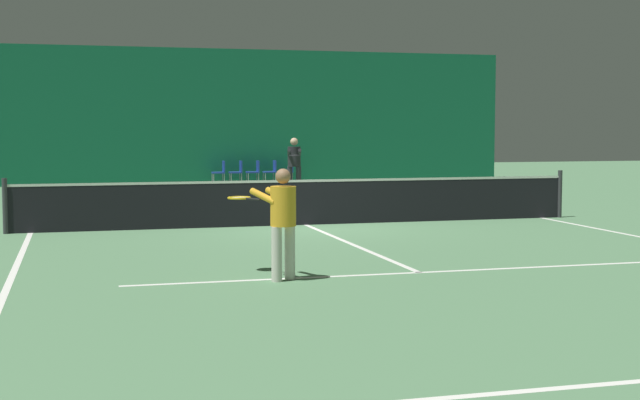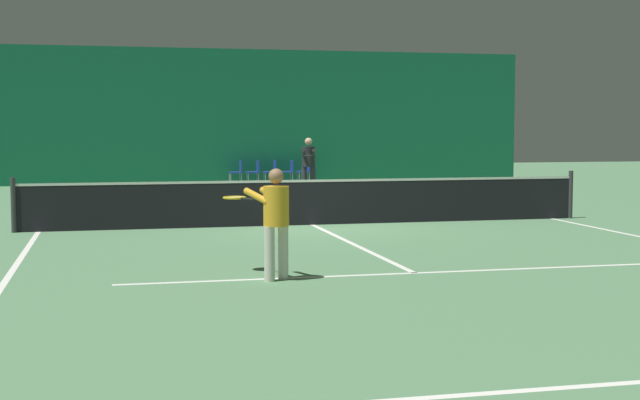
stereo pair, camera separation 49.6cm
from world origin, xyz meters
TOP-DOWN VIEW (x-y plane):
  - ground_plane at (0.00, 0.00)m, footprint 60.00×60.00m
  - backdrop_curtain at (0.00, 14.53)m, footprint 23.00×0.12m
  - court_line_baseline_far at (0.00, 11.90)m, footprint 11.00×0.10m
  - court_line_service_far at (0.00, 6.40)m, footprint 8.25×0.10m
  - court_line_service_near at (0.00, -6.40)m, footprint 8.25×0.10m
  - court_line_sideline_left at (-5.50, 0.00)m, footprint 0.10×23.80m
  - court_line_sideline_right at (5.50, 0.00)m, footprint 0.10×23.80m
  - court_line_centre at (0.00, 0.00)m, footprint 0.10×12.80m
  - tennis_net at (0.00, 0.00)m, footprint 12.00×0.10m
  - player_near at (-2.01, -6.48)m, footprint 0.90×1.28m
  - player_far at (1.82, 8.51)m, footprint 0.66×1.42m
  - courtside_chair_0 at (0.40, 13.98)m, footprint 0.44×0.44m
  - courtside_chair_1 at (1.03, 13.98)m, footprint 0.44×0.44m
  - courtside_chair_2 at (1.66, 13.98)m, footprint 0.44×0.44m
  - courtside_chair_3 at (2.29, 13.98)m, footprint 0.44×0.44m
  - courtside_chair_4 at (2.92, 13.98)m, footprint 0.44×0.44m

SIDE VIEW (x-z plane):
  - ground_plane at x=0.00m, z-range 0.00..0.00m
  - court_line_baseline_far at x=0.00m, z-range 0.00..0.00m
  - court_line_service_far at x=0.00m, z-range 0.00..0.00m
  - court_line_service_near at x=0.00m, z-range 0.00..0.00m
  - court_line_sideline_left at x=-5.50m, z-range 0.00..0.00m
  - court_line_sideline_right at x=5.50m, z-range 0.00..0.00m
  - court_line_centre at x=0.00m, z-range 0.00..0.00m
  - courtside_chair_0 at x=0.40m, z-range 0.07..0.91m
  - courtside_chair_1 at x=1.03m, z-range 0.07..0.91m
  - courtside_chair_2 at x=1.66m, z-range 0.07..0.91m
  - courtside_chair_3 at x=2.29m, z-range 0.07..0.91m
  - courtside_chair_4 at x=2.92m, z-range 0.07..0.91m
  - tennis_net at x=0.00m, z-range -0.02..1.05m
  - player_near at x=-2.01m, z-range 0.12..1.62m
  - player_far at x=1.82m, z-range 0.14..1.87m
  - backdrop_curtain at x=0.00m, z-range 0.00..4.91m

